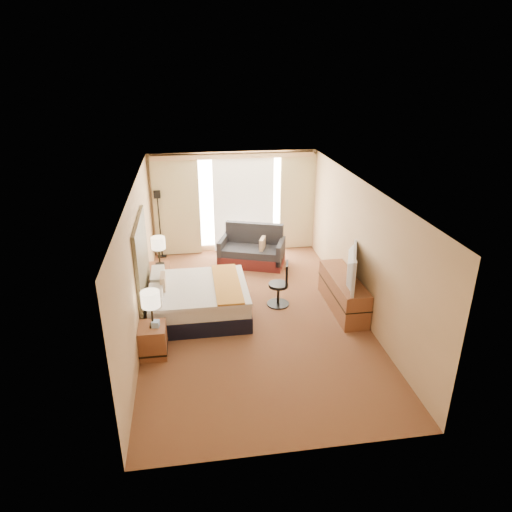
{
  "coord_description": "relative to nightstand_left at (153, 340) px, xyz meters",
  "views": [
    {
      "loc": [
        -1.12,
        -7.8,
        4.62
      ],
      "look_at": [
        0.12,
        0.4,
        1.1
      ],
      "focal_mm": 32.0,
      "sensor_mm": 36.0,
      "label": 1
    }
  ],
  "objects": [
    {
      "name": "tissue_box",
      "position": [
        0.07,
        -0.02,
        0.33
      ],
      "size": [
        0.14,
        0.14,
        0.11
      ],
      "primitive_type": "cube",
      "rotation": [
        0.0,
        0.0,
        -0.15
      ],
      "color": "#9AC0EE",
      "rests_on": "nightstand_left"
    },
    {
      "name": "nightstand_left",
      "position": [
        0.0,
        0.0,
        0.0
      ],
      "size": [
        0.45,
        0.52,
        0.55
      ],
      "primitive_type": "cube",
      "color": "#975B37",
      "rests_on": "floor"
    },
    {
      "name": "ceiling",
      "position": [
        1.87,
        1.05,
        2.33
      ],
      "size": [
        4.2,
        7.0,
        0.02
      ],
      "primitive_type": "cube",
      "color": "white",
      "rests_on": "wall_back"
    },
    {
      "name": "bed",
      "position": [
        0.81,
        1.21,
        0.06
      ],
      "size": [
        1.89,
        1.73,
        0.92
      ],
      "color": "black",
      "rests_on": "floor"
    },
    {
      "name": "wall_right",
      "position": [
        3.97,
        1.05,
        1.02
      ],
      "size": [
        0.02,
        7.0,
        2.6
      ],
      "primitive_type": "cube",
      "color": "#DCB586",
      "rests_on": "ground"
    },
    {
      "name": "floor",
      "position": [
        1.87,
        1.05,
        -0.28
      ],
      "size": [
        4.2,
        7.0,
        0.02
      ],
      "primitive_type": "cube",
      "color": "maroon",
      "rests_on": "ground"
    },
    {
      "name": "loveseat",
      "position": [
        2.21,
        3.54,
        0.05
      ],
      "size": [
        1.74,
        1.31,
        0.97
      ],
      "rotation": [
        0.0,
        0.0,
        -0.35
      ],
      "color": "#581B19",
      "rests_on": "floor"
    },
    {
      "name": "headboard",
      "position": [
        -0.19,
        1.25,
        1.01
      ],
      "size": [
        0.06,
        1.85,
        1.5
      ],
      "primitive_type": "cube",
      "color": "black",
      "rests_on": "wall_left"
    },
    {
      "name": "wall_left",
      "position": [
        -0.23,
        1.05,
        1.02
      ],
      "size": [
        0.02,
        7.0,
        2.6
      ],
      "primitive_type": "cube",
      "color": "#DCB586",
      "rests_on": "ground"
    },
    {
      "name": "lamp_right",
      "position": [
        0.03,
        2.56,
        0.77
      ],
      "size": [
        0.3,
        0.3,
        0.64
      ],
      "color": "black",
      "rests_on": "nightstand_right"
    },
    {
      "name": "nightstand_right",
      "position": [
        0.0,
        2.5,
        0.0
      ],
      "size": [
        0.45,
        0.52,
        0.55
      ],
      "primitive_type": "cube",
      "color": "#975B37",
      "rests_on": "floor"
    },
    {
      "name": "media_dresser",
      "position": [
        3.7,
        1.05,
        0.07
      ],
      "size": [
        0.5,
        1.8,
        0.7
      ],
      "primitive_type": "cube",
      "color": "#975B37",
      "rests_on": "floor"
    },
    {
      "name": "curtains",
      "position": [
        1.87,
        4.44,
        1.13
      ],
      "size": [
        4.12,
        0.19,
        2.56
      ],
      "color": "beige",
      "rests_on": "floor"
    },
    {
      "name": "lamp_left",
      "position": [
        0.03,
        -0.01,
        0.78
      ],
      "size": [
        0.31,
        0.31,
        0.66
      ],
      "color": "black",
      "rests_on": "nightstand_left"
    },
    {
      "name": "window",
      "position": [
        2.12,
        4.52,
        1.04
      ],
      "size": [
        2.3,
        0.02,
        2.3
      ],
      "primitive_type": "cube",
      "color": "white",
      "rests_on": "wall_back"
    },
    {
      "name": "floor_lamp",
      "position": [
        -0.03,
        4.35,
        0.95
      ],
      "size": [
        0.22,
        0.22,
        1.74
      ],
      "color": "black",
      "rests_on": "floor"
    },
    {
      "name": "telephone",
      "position": [
        0.04,
        2.45,
        0.31
      ],
      "size": [
        0.2,
        0.17,
        0.07
      ],
      "primitive_type": "cube",
      "rotation": [
        0.0,
        0.0,
        0.12
      ],
      "color": "black",
      "rests_on": "nightstand_right"
    },
    {
      "name": "television",
      "position": [
        3.65,
        0.8,
        0.77
      ],
      "size": [
        0.57,
        1.18,
        0.69
      ],
      "primitive_type": "imported",
      "rotation": [
        0.0,
        0.0,
        1.21
      ],
      "color": "black",
      "rests_on": "media_dresser"
    },
    {
      "name": "desk_chair",
      "position": [
        2.49,
        1.38,
        0.15
      ],
      "size": [
        0.46,
        0.46,
        0.94
      ],
      "rotation": [
        0.0,
        0.0,
        -0.24
      ],
      "color": "black",
      "rests_on": "floor"
    },
    {
      "name": "wall_back",
      "position": [
        1.87,
        4.55,
        1.02
      ],
      "size": [
        4.2,
        0.02,
        2.6
      ],
      "primitive_type": "cube",
      "color": "#DCB586",
      "rests_on": "ground"
    },
    {
      "name": "wall_front",
      "position": [
        1.87,
        -2.45,
        1.02
      ],
      "size": [
        4.2,
        0.02,
        2.6
      ],
      "primitive_type": "cube",
      "color": "#DCB586",
      "rests_on": "ground"
    }
  ]
}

